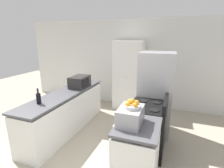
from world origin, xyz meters
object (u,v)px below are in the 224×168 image
object	(u,v)px
pantry_cabinet	(129,75)
stove	(147,128)
wine_bottle	(39,98)
microwave	(80,82)
fruit_bowl	(132,105)
refrigerator	(156,94)
toaster_oven	(130,116)

from	to	relation	value
pantry_cabinet	stove	size ratio (longest dim) A/B	1.86
stove	wine_bottle	bearing A→B (deg)	-161.97
microwave	wine_bottle	distance (m)	1.23
microwave	fruit_bowl	world-z (taller)	fruit_bowl
stove	fruit_bowl	distance (m)	1.07
stove	refrigerator	xyz separation A→B (m)	(0.03, 0.77, 0.43)
stove	wine_bottle	distance (m)	2.06
stove	toaster_oven	xyz separation A→B (m)	(-0.13, -0.78, 0.57)
toaster_oven	wine_bottle	bearing A→B (deg)	174.78
refrigerator	toaster_oven	bearing A→B (deg)	-96.19
microwave	fruit_bowl	xyz separation A→B (m)	(1.64, -1.38, 0.15)
refrigerator	fruit_bowl	xyz separation A→B (m)	(-0.15, -1.55, 0.30)
pantry_cabinet	stove	bearing A→B (deg)	-65.17
fruit_bowl	microwave	bearing A→B (deg)	139.88
wine_bottle	toaster_oven	bearing A→B (deg)	-5.22
refrigerator	microwave	bearing A→B (deg)	-174.65
refrigerator	fruit_bowl	size ratio (longest dim) A/B	7.70
stove	fruit_bowl	bearing A→B (deg)	-98.36
stove	microwave	size ratio (longest dim) A/B	2.05
wine_bottle	fruit_bowl	distance (m)	1.79
refrigerator	wine_bottle	size ratio (longest dim) A/B	6.14
pantry_cabinet	toaster_oven	distance (m)	2.80
refrigerator	stove	bearing A→B (deg)	-92.48
refrigerator	toaster_oven	size ratio (longest dim) A/B	4.00
stove	fruit_bowl	world-z (taller)	fruit_bowl
microwave	wine_bottle	bearing A→B (deg)	-96.50
wine_bottle	refrigerator	bearing A→B (deg)	35.77
wine_bottle	toaster_oven	size ratio (longest dim) A/B	0.65
toaster_oven	refrigerator	bearing A→B (deg)	83.81
stove	microwave	distance (m)	1.94
pantry_cabinet	toaster_oven	world-z (taller)	pantry_cabinet
pantry_cabinet	stove	world-z (taller)	pantry_cabinet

